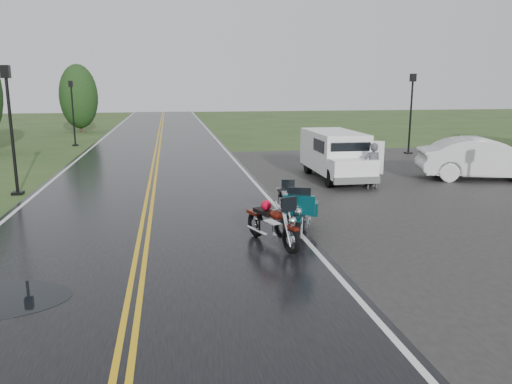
# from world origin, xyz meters

# --- Properties ---
(ground) EXTENTS (120.00, 120.00, 0.00)m
(ground) POSITION_xyz_m (0.00, 0.00, 0.00)
(ground) COLOR #2D471E
(ground) RESTS_ON ground
(road) EXTENTS (8.00, 100.00, 0.04)m
(road) POSITION_xyz_m (0.00, 10.00, 0.02)
(road) COLOR black
(road) RESTS_ON ground
(parking_pad) EXTENTS (14.00, 24.00, 0.03)m
(parking_pad) POSITION_xyz_m (11.00, 5.00, 0.01)
(parking_pad) COLOR black
(parking_pad) RESTS_ON ground
(motorcycle_red) EXTENTS (1.43, 2.20, 1.22)m
(motorcycle_red) POSITION_xyz_m (3.21, -0.09, 0.61)
(motorcycle_red) COLOR #57120A
(motorcycle_red) RESTS_ON ground
(motorcycle_teal) EXTENTS (1.55, 2.42, 1.35)m
(motorcycle_teal) POSITION_xyz_m (3.48, 0.38, 0.67)
(motorcycle_teal) COLOR #053339
(motorcycle_teal) RESTS_ON ground
(motorcycle_silver) EXTENTS (0.87, 1.97, 1.13)m
(motorcycle_silver) POSITION_xyz_m (3.72, 2.34, 0.57)
(motorcycle_silver) COLOR #929399
(motorcycle_silver) RESTS_ON ground
(van_white) EXTENTS (1.84, 4.83, 1.89)m
(van_white) POSITION_xyz_m (6.33, 6.83, 0.95)
(van_white) COLOR white
(van_white) RESTS_ON ground
(person_at_van) EXTENTS (0.61, 0.41, 1.63)m
(person_at_van) POSITION_xyz_m (7.71, 6.32, 0.82)
(person_at_van) COLOR #47474C
(person_at_van) RESTS_ON ground
(sedan_white) EXTENTS (5.18, 2.98, 1.62)m
(sedan_white) POSITION_xyz_m (12.69, 7.26, 0.81)
(sedan_white) COLOR silver
(sedan_white) RESTS_ON ground
(lamp_post_near_left) EXTENTS (0.37, 0.37, 4.31)m
(lamp_post_near_left) POSITION_xyz_m (-4.43, 7.56, 2.16)
(lamp_post_near_left) COLOR black
(lamp_post_near_left) RESTS_ON ground
(lamp_post_far_left) EXTENTS (0.34, 0.34, 3.93)m
(lamp_post_far_left) POSITION_xyz_m (-4.96, 21.65, 1.96)
(lamp_post_far_left) COLOR black
(lamp_post_far_left) RESTS_ON ground
(lamp_post_far_right) EXTENTS (0.37, 0.37, 4.26)m
(lamp_post_far_right) POSITION_xyz_m (13.33, 14.77, 2.13)
(lamp_post_far_right) COLOR black
(lamp_post_far_right) RESTS_ON ground
(tree_left_far) EXTENTS (2.90, 2.90, 4.46)m
(tree_left_far) POSITION_xyz_m (-6.10, 30.83, 2.23)
(tree_left_far) COLOR #1E3D19
(tree_left_far) RESTS_ON ground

